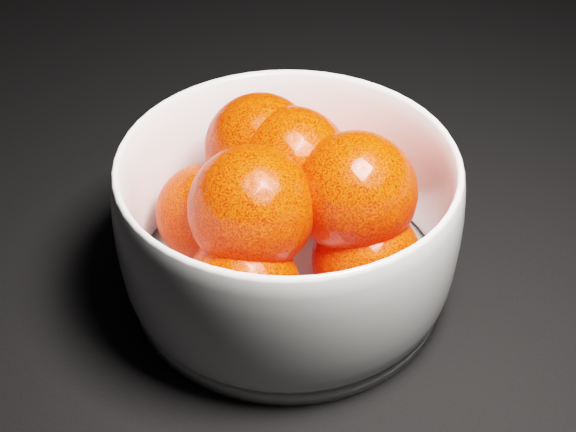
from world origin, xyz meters
name	(u,v)px	position (x,y,z in m)	size (l,w,h in m)	color
bowl	(288,222)	(-0.25, 0.25, 0.06)	(0.24, 0.24, 0.12)	white
orange_pile	(289,202)	(-0.25, 0.25, 0.07)	(0.17, 0.17, 0.12)	#FF1F02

